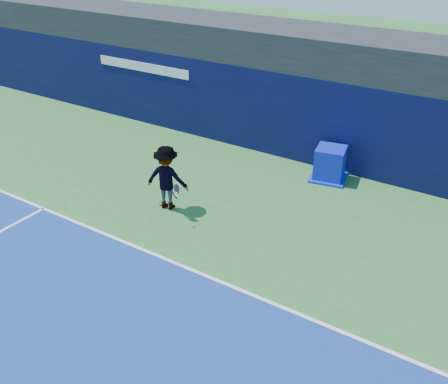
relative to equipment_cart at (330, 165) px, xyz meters
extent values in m
plane|color=#316E32|center=(-1.28, -9.36, -0.49)|extent=(80.00, 80.00, 0.00)
cube|color=white|center=(-1.28, -6.36, -0.49)|extent=(24.00, 0.10, 0.01)
cube|color=black|center=(-1.28, 2.14, 3.11)|extent=(36.00, 3.00, 1.20)
cube|color=#090B34|center=(-1.28, 1.14, 1.01)|extent=(36.00, 1.00, 3.00)
cube|color=white|center=(-8.28, 0.63, 1.86)|extent=(4.50, 0.04, 0.35)
cube|color=#0D18BF|center=(0.00, 0.00, 0.05)|extent=(1.06, 1.06, 1.08)
cube|color=#0D23C3|center=(0.00, 0.00, -0.46)|extent=(1.33, 1.33, 0.07)
imported|color=white|center=(-3.27, -4.27, 0.47)|extent=(1.39, 1.03, 1.93)
cylinder|color=black|center=(-2.82, -4.52, 0.16)|extent=(0.09, 0.17, 0.30)
torus|color=silver|center=(-2.68, -4.57, 0.41)|extent=(0.35, 0.20, 0.34)
cylinder|color=black|center=(-2.68, -4.57, 0.41)|extent=(0.30, 0.15, 0.29)
sphere|color=#D2E319|center=(-2.45, -4.88, 0.47)|extent=(0.07, 0.07, 0.07)
camera|label=1|loc=(4.98, -14.07, 6.99)|focal=40.00mm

